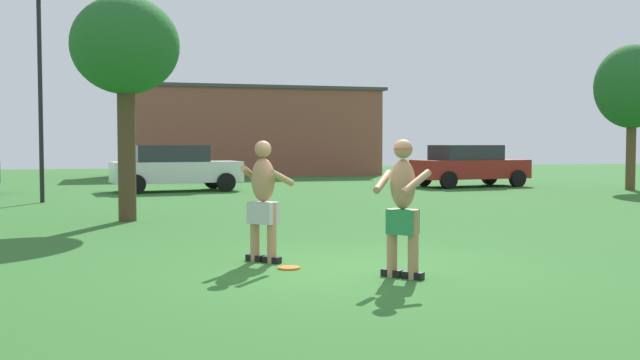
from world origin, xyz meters
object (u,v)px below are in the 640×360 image
object	(u,v)px
player_with_cap	(402,202)
player_in_gray	(263,198)
car_red_mid_lot	(469,165)
car_white_far_end	(175,167)
tree_near_building	(125,49)
lamp_post	(40,73)
tree_right_field	(632,87)
frisbee	(289,268)

from	to	relation	value
player_with_cap	player_in_gray	world-z (taller)	player_with_cap
car_red_mid_lot	car_white_far_end	bearing A→B (deg)	178.00
car_red_mid_lot	tree_near_building	size ratio (longest dim) A/B	0.95
lamp_post	tree_near_building	xyz separation A→B (m)	(2.20, -5.62, 0.04)
player_in_gray	tree_right_field	size ratio (longest dim) A/B	0.33
car_red_mid_lot	lamp_post	xyz separation A→B (m)	(-14.89, -3.41, 2.75)
car_red_mid_lot	tree_near_building	xyz separation A→B (m)	(-12.69, -9.03, 2.79)
player_in_gray	frisbee	bearing A→B (deg)	-70.72
tree_right_field	tree_near_building	bearing A→B (deg)	-161.64
frisbee	tree_right_field	bearing A→B (deg)	38.77
player_with_cap	car_red_mid_lot	size ratio (longest dim) A/B	0.38
player_with_cap	frisbee	bearing A→B (deg)	139.22
player_in_gray	car_red_mid_lot	distance (m)	18.59
player_with_cap	car_white_far_end	distance (m)	17.07
player_in_gray	car_white_far_end	size ratio (longest dim) A/B	0.38
car_white_far_end	tree_near_building	size ratio (longest dim) A/B	0.95
car_red_mid_lot	tree_right_field	size ratio (longest dim) A/B	0.87
lamp_post	tree_near_building	world-z (taller)	lamp_post
tree_right_field	tree_near_building	world-z (taller)	tree_right_field
car_red_mid_lot	player_in_gray	bearing A→B (deg)	-126.17
car_white_far_end	lamp_post	xyz separation A→B (m)	(-3.93, -3.80, 2.75)
tree_near_building	tree_right_field	bearing A→B (deg)	18.36
player_in_gray	tree_right_field	xyz separation A→B (m)	(15.55, 11.71, 2.72)
player_with_cap	car_red_mid_lot	bearing A→B (deg)	60.06
car_red_mid_lot	player_with_cap	bearing A→B (deg)	-119.94
player_with_cap	car_red_mid_lot	distance (m)	19.20
player_in_gray	frisbee	size ratio (longest dim) A/B	5.75
tree_right_field	tree_near_building	size ratio (longest dim) A/B	1.08
car_red_mid_lot	car_white_far_end	size ratio (longest dim) A/B	1.00
frisbee	player_with_cap	bearing A→B (deg)	-40.78
player_in_gray	car_white_far_end	distance (m)	15.39
car_red_mid_lot	tree_right_field	xyz separation A→B (m)	(4.58, -3.30, 2.79)
car_red_mid_lot	car_white_far_end	xyz separation A→B (m)	(-10.96, 0.38, 0.00)
player_with_cap	tree_near_building	world-z (taller)	tree_near_building
lamp_post	frisbee	bearing A→B (deg)	-71.31
player_in_gray	lamp_post	size ratio (longest dim) A/B	0.29
player_in_gray	car_red_mid_lot	bearing A→B (deg)	53.83
lamp_post	tree_right_field	distance (m)	19.47
tree_right_field	frisbee	bearing A→B (deg)	-141.23
frisbee	car_red_mid_lot	world-z (taller)	car_red_mid_lot
lamp_post	tree_right_field	size ratio (longest dim) A/B	1.14
player_with_cap	tree_right_field	xyz separation A→B (m)	(14.16, 13.33, 2.68)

